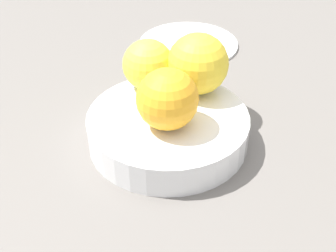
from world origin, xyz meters
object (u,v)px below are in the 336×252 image
(orange_in_bowl_0, at_px, (167,99))
(side_plate, at_px, (189,42))
(orange_in_bowl_2, at_px, (198,64))
(orange_in_bowl_1, at_px, (148,65))
(fruit_bowl, at_px, (168,129))

(orange_in_bowl_0, bearing_deg, side_plate, 175.10)
(orange_in_bowl_2, relative_size, side_plate, 0.46)
(orange_in_bowl_1, distance_m, orange_in_bowl_2, 0.06)
(fruit_bowl, xyz_separation_m, orange_in_bowl_0, (0.02, -0.00, 0.05))
(orange_in_bowl_1, height_order, side_plate, orange_in_bowl_1)
(orange_in_bowl_1, bearing_deg, fruit_bowl, 23.53)
(orange_in_bowl_1, relative_size, side_plate, 0.39)
(orange_in_bowl_0, bearing_deg, orange_in_bowl_2, 155.58)
(fruit_bowl, relative_size, orange_in_bowl_2, 2.52)
(orange_in_bowl_1, distance_m, side_plate, 0.20)
(fruit_bowl, height_order, orange_in_bowl_1, orange_in_bowl_1)
(fruit_bowl, relative_size, orange_in_bowl_1, 2.98)
(orange_in_bowl_2, bearing_deg, fruit_bowl, -30.80)
(orange_in_bowl_0, distance_m, orange_in_bowl_2, 0.08)
(orange_in_bowl_0, bearing_deg, fruit_bowl, 179.94)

